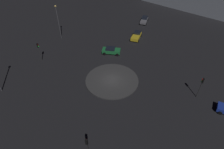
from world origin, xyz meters
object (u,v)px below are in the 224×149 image
Objects in this scene: car_green at (111,50)px; traffic_light_south at (87,145)px; car_yellow at (136,36)px; traffic_light_west at (39,49)px; traffic_light_east at (201,84)px; streetlamp_northwest at (58,19)px; car_grey at (144,20)px.

car_green is 1.15× the size of traffic_light_south.
traffic_light_west reaches higher than car_yellow.
car_yellow is at bearing -51.88° from traffic_light_east.
traffic_light_south is at bearing -52.46° from streetlamp_northwest.
traffic_light_east is 31.44m from traffic_light_west.
car_green is at bearing -26.38° from traffic_light_east.
traffic_light_west is 10.52m from streetlamp_northwest.
car_green is 15.34m from traffic_light_west.
streetlamp_northwest is (-14.58, 2.60, 4.34)m from car_green.
car_yellow is at bearing 55.18° from car_green.
traffic_light_west is 0.50× the size of streetlamp_northwest.
traffic_light_south is at bearing 46.91° from traffic_light_east.
car_green is at bearing -10.12° from streetlamp_northwest.
traffic_light_south is at bearing 3.17° from car_yellow.
traffic_light_south is (1.63, -32.08, 1.94)m from car_yellow.
car_grey is 1.19× the size of traffic_light_south.
streetlamp_northwest reaches higher than traffic_light_west.
car_grey is at bearing 61.74° from traffic_light_west.
car_grey is at bearing -64.51° from traffic_light_east.
traffic_light_west is (-16.86, -16.34, 2.22)m from car_yellow.
car_green is at bearing 4.91° from traffic_light_south.
car_grey is 1.07× the size of traffic_light_east.
car_green is 24.01m from traffic_light_south.
traffic_light_south is 0.45× the size of streetlamp_northwest.
traffic_light_east is (14.58, -16.56, 2.22)m from car_yellow.
traffic_light_west is at bearing -161.82° from car_green.
car_grey is (-0.18, 10.35, -0.03)m from car_yellow.
car_green reaches higher than car_yellow.
car_yellow is 19.79m from streetlamp_northwest.
streetlamp_northwest is at bearing 158.06° from car_green.
traffic_light_west is (-16.68, -26.69, 2.25)m from car_grey.
traffic_light_east reaches higher than traffic_light_west.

